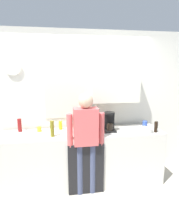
{
  "coord_description": "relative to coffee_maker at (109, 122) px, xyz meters",
  "views": [
    {
      "loc": [
        -0.42,
        -2.78,
        1.94
      ],
      "look_at": [
        0.1,
        0.25,
        1.26
      ],
      "focal_mm": 31.46,
      "sensor_mm": 36.0,
      "label": 1
    }
  ],
  "objects": [
    {
      "name": "mixing_bowl",
      "position": [
        0.58,
        -0.19,
        -0.11
      ],
      "size": [
        0.22,
        0.22,
        0.08
      ],
      "primitive_type": "cylinder",
      "color": "white",
      "rests_on": "kitchen_counter"
    },
    {
      "name": "coffee_maker",
      "position": [
        0.0,
        0.0,
        0.0
      ],
      "size": [
        0.2,
        0.2,
        0.33
      ],
      "color": "black",
      "rests_on": "kitchen_counter"
    },
    {
      "name": "cup_blue_mug",
      "position": [
        0.72,
        0.15,
        -0.1
      ],
      "size": [
        0.08,
        0.08,
        0.1
      ],
      "primitive_type": "cylinder",
      "color": "#3351B2",
      "rests_on": "kitchen_counter"
    },
    {
      "name": "bottle_red_vinegar",
      "position": [
        -1.48,
        0.22,
        -0.04
      ],
      "size": [
        0.06,
        0.06,
        0.22
      ],
      "primitive_type": "cylinder",
      "color": "maroon",
      "rests_on": "kitchen_counter"
    },
    {
      "name": "bottle_amber_beer",
      "position": [
        -0.23,
        0.11,
        -0.03
      ],
      "size": [
        0.06,
        0.06,
        0.23
      ],
      "primitive_type": "cylinder",
      "color": "brown",
      "rests_on": "kitchen_counter"
    },
    {
      "name": "dishwasher_panel",
      "position": [
        -0.44,
        -0.33,
        -0.65
      ],
      "size": [
        0.56,
        0.02,
        0.82
      ],
      "primitive_type": "cube",
      "color": "black",
      "rests_on": "ground_plane"
    },
    {
      "name": "back_wall_assembly",
      "position": [
        -0.37,
        0.4,
        0.3
      ],
      "size": [
        4.27,
        0.42,
        2.6
      ],
      "color": "silver",
      "rests_on": "ground_plane"
    },
    {
      "name": "dish_soap",
      "position": [
        -0.8,
        0.22,
        -0.07
      ],
      "size": [
        0.06,
        0.06,
        0.18
      ],
      "color": "yellow",
      "rests_on": "kitchen_counter"
    },
    {
      "name": "kitchen_counter",
      "position": [
        -0.44,
        0.0,
        -0.6
      ],
      "size": [
        2.67,
        0.64,
        0.92
      ],
      "primitive_type": "cube",
      "color": "beige",
      "rests_on": "ground_plane"
    },
    {
      "name": "cup_white_mug",
      "position": [
        -0.33,
        0.18,
        -0.1
      ],
      "size": [
        0.08,
        0.08,
        0.09
      ],
      "primitive_type": "cylinder",
      "color": "white",
      "rests_on": "kitchen_counter"
    },
    {
      "name": "ground_plane",
      "position": [
        -0.44,
        -0.3,
        -1.06
      ],
      "size": [
        8.0,
        8.0,
        0.0
      ],
      "primitive_type": "plane",
      "color": "beige"
    },
    {
      "name": "bottle_dark_sauce",
      "position": [
        0.75,
        -0.19,
        -0.06
      ],
      "size": [
        0.06,
        0.06,
        0.18
      ],
      "primitive_type": "cylinder",
      "color": "black",
      "rests_on": "kitchen_counter"
    },
    {
      "name": "bottle_olive_oil",
      "position": [
        -0.94,
        -0.13,
        -0.02
      ],
      "size": [
        0.06,
        0.06,
        0.25
      ],
      "primitive_type": "cylinder",
      "color": "olive",
      "rests_on": "kitchen_counter"
    },
    {
      "name": "cup_yellow_cup",
      "position": [
        -1.16,
        0.16,
        -0.1
      ],
      "size": [
        0.07,
        0.07,
        0.08
      ],
      "primitive_type": "cylinder",
      "color": "yellow",
      "rests_on": "kitchen_counter"
    },
    {
      "name": "person_at_sink",
      "position": [
        -0.44,
        -0.3,
        -0.11
      ],
      "size": [
        0.57,
        0.22,
        1.6
      ],
      "rotation": [
        0.0,
        0.0,
        -0.04
      ],
      "color": "#3F4766",
      "rests_on": "ground_plane"
    }
  ]
}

